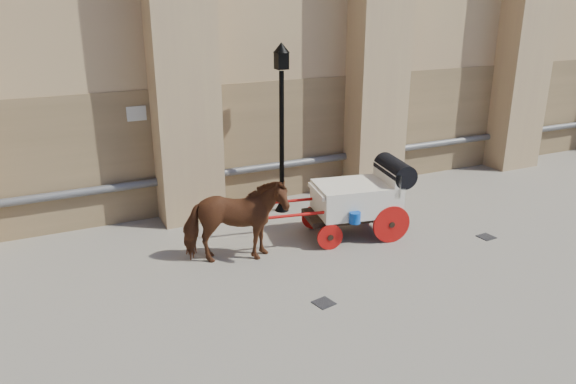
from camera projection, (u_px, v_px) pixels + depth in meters
ground at (298, 275)px, 10.54m from camera, size 90.00×90.00×0.00m
horse at (235, 222)px, 10.79m from camera, size 2.16×1.38×1.69m
carriage at (362, 196)px, 12.00m from camera, size 3.90×1.67×1.66m
street_lamp at (282, 125)px, 12.92m from camera, size 0.37×0.37×3.97m
drain_grate_near at (324, 303)px, 9.56m from camera, size 0.38×0.38×0.01m
drain_grate_far at (486, 237)px, 12.14m from camera, size 0.34×0.34×0.01m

